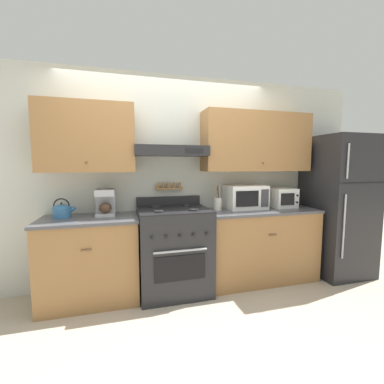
% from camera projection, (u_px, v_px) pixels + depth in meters
% --- Properties ---
extents(ground_plane, '(16.00, 16.00, 0.00)m').
position_uv_depth(ground_plane, '(179.00, 303.00, 2.74)').
color(ground_plane, '#B2A38E').
extents(wall_back, '(5.20, 0.46, 2.55)m').
position_uv_depth(wall_back, '(176.00, 166.00, 3.17)').
color(wall_back, silver).
rests_on(wall_back, ground_plane).
extents(counter_left, '(1.01, 0.62, 0.91)m').
position_uv_depth(counter_left, '(91.00, 259.00, 2.76)').
color(counter_left, olive).
rests_on(counter_left, ground_plane).
extents(counter_right, '(1.43, 0.62, 0.91)m').
position_uv_depth(counter_right, '(259.00, 244.00, 3.29)').
color(counter_right, olive).
rests_on(counter_right, ground_plane).
extents(stove_range, '(0.79, 0.69, 1.08)m').
position_uv_depth(stove_range, '(174.00, 250.00, 2.96)').
color(stove_range, '#232326').
rests_on(stove_range, ground_plane).
extents(refrigerator, '(0.71, 0.76, 1.84)m').
position_uv_depth(refrigerator, '(337.00, 206.00, 3.45)').
color(refrigerator, '#232326').
rests_on(refrigerator, ground_plane).
extents(tea_kettle, '(0.23, 0.18, 0.21)m').
position_uv_depth(tea_kettle, '(62.00, 210.00, 2.72)').
color(tea_kettle, teal).
rests_on(tea_kettle, counter_left).
extents(coffee_maker, '(0.21, 0.22, 0.29)m').
position_uv_depth(coffee_maker, '(105.00, 202.00, 2.85)').
color(coffee_maker, '#ADAFB5').
rests_on(coffee_maker, counter_left).
extents(microwave, '(0.50, 0.35, 0.30)m').
position_uv_depth(microwave, '(245.00, 197.00, 3.29)').
color(microwave, white).
rests_on(microwave, counter_right).
extents(utensil_crock, '(0.10, 0.10, 0.31)m').
position_uv_depth(utensil_crock, '(218.00, 203.00, 3.17)').
color(utensil_crock, silver).
rests_on(utensil_crock, counter_right).
extents(toaster_oven, '(0.30, 0.33, 0.25)m').
position_uv_depth(toaster_oven, '(282.00, 198.00, 3.41)').
color(toaster_oven, white).
rests_on(toaster_oven, counter_right).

